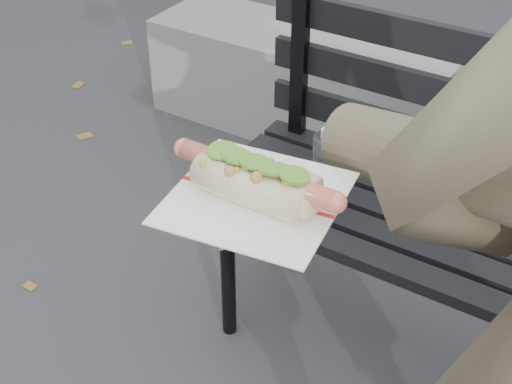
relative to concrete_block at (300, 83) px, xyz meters
The scene contains 2 objects.
concrete_block is the anchor object (origin of this frame).
held_hotdog 2.12m from the concrete_block, 57.04° to the right, with size 0.63×0.32×0.20m.
Camera 1 is at (0.23, -0.57, 1.53)m, focal length 50.00 mm.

